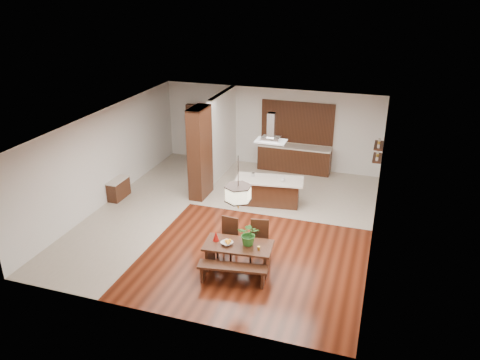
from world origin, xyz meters
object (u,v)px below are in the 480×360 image
(dining_chair_left, at_px, (227,238))
(foliage_plant, at_px, (249,234))
(hallway_console, at_px, (119,189))
(range_hood, at_px, (271,127))
(dining_bench, at_px, (233,274))
(kitchen_island, at_px, (270,191))
(island_cup, at_px, (282,180))
(pendant_lantern, at_px, (238,183))
(microwave, at_px, (273,140))
(dining_table, at_px, (238,251))
(fruit_bowl, at_px, (227,243))
(dining_chair_right, at_px, (259,242))

(dining_chair_left, height_order, foliage_plant, foliage_plant)
(hallway_console, xyz_separation_m, range_hood, (4.65, 1.07, 2.15))
(foliage_plant, bearing_deg, range_hood, 96.87)
(dining_bench, relative_size, range_hood, 1.77)
(kitchen_island, height_order, island_cup, island_cup)
(pendant_lantern, distance_m, foliage_plant, 1.32)
(foliage_plant, bearing_deg, microwave, 99.62)
(kitchen_island, bearing_deg, dining_table, -94.77)
(foliage_plant, height_order, microwave, foliage_plant)
(dining_table, bearing_deg, fruit_bowl, -163.31)
(foliage_plant, relative_size, kitchen_island, 0.26)
(range_hood, distance_m, microwave, 3.34)
(island_cup, bearing_deg, foliage_plant, -89.62)
(dining_table, distance_m, foliage_plant, 0.53)
(kitchen_island, distance_m, island_cup, 0.62)
(kitchen_island, relative_size, microwave, 4.47)
(hallway_console, distance_m, kitchen_island, 4.78)
(hallway_console, bearing_deg, kitchen_island, 12.89)
(dining_chair_right, xyz_separation_m, microwave, (-1.22, 6.10, 0.57))
(dining_chair_left, relative_size, kitchen_island, 0.47)
(dining_table, xyz_separation_m, dining_chair_right, (0.35, 0.53, 0.02))
(island_cup, bearing_deg, dining_chair_left, -101.95)
(dining_bench, height_order, microwave, microwave)
(foliage_plant, relative_size, microwave, 1.18)
(dining_chair_right, height_order, island_cup, dining_chair_right)
(pendant_lantern, xyz_separation_m, foliage_plant, (0.24, 0.08, -1.29))
(dining_table, height_order, fruit_bowl, fruit_bowl)
(dining_chair_left, xyz_separation_m, fruit_bowl, (0.19, -0.53, 0.20))
(island_cup, bearing_deg, microwave, 109.67)
(dining_table, relative_size, microwave, 3.48)
(range_hood, bearing_deg, microwave, 102.88)
(fruit_bowl, bearing_deg, dining_chair_left, 109.60)
(hallway_console, bearing_deg, dining_chair_left, -25.97)
(hallway_console, distance_m, microwave, 5.72)
(dining_bench, height_order, dining_chair_right, dining_chair_right)
(hallway_console, distance_m, island_cup, 5.19)
(foliage_plant, xyz_separation_m, island_cup, (-0.02, 3.51, -0.06))
(pendant_lantern, height_order, island_cup, pendant_lantern)
(kitchen_island, bearing_deg, dining_bench, -94.45)
(foliage_plant, relative_size, range_hood, 0.63)
(hallway_console, distance_m, dining_chair_left, 4.90)
(dining_bench, relative_size, dining_chair_left, 1.59)
(dining_chair_right, bearing_deg, dining_table, -134.45)
(dining_chair_right, relative_size, foliage_plant, 1.81)
(dining_table, xyz_separation_m, range_hood, (-0.19, 3.66, 1.97))
(foliage_plant, distance_m, microwave, 6.64)
(dining_table, bearing_deg, hallway_console, 151.83)
(hallway_console, height_order, foliage_plant, foliage_plant)
(hallway_console, xyz_separation_m, microwave, (3.98, 4.03, 0.77))
(dining_chair_left, relative_size, fruit_bowl, 3.70)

